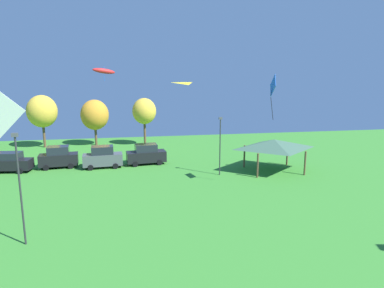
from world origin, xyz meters
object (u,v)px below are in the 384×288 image
(kite_flying_5, at_px, (189,92))
(kite_flying_0, at_px, (104,71))
(parked_car_third_from_left, at_px, (103,157))
(kite_flying_9, at_px, (273,87))
(parked_car_leftmost, at_px, (9,162))
(treeline_tree_3, at_px, (144,111))
(treeline_tree_2, at_px, (95,115))
(light_post_1, at_px, (220,143))
(parked_car_rightmost_in_row, at_px, (146,154))
(light_post_0, at_px, (20,184))
(parked_car_second_from_left, at_px, (59,157))
(treeline_tree_1, at_px, (42,111))
(park_pavilion, at_px, (274,144))

(kite_flying_5, bearing_deg, kite_flying_0, 161.06)
(parked_car_third_from_left, bearing_deg, kite_flying_5, -27.16)
(kite_flying_5, height_order, kite_flying_9, kite_flying_9)
(parked_car_leftmost, distance_m, treeline_tree_3, 20.28)
(kite_flying_0, distance_m, treeline_tree_2, 16.32)
(light_post_1, relative_size, treeline_tree_3, 0.87)
(kite_flying_9, bearing_deg, parked_car_rightmost_in_row, 133.07)
(parked_car_third_from_left, bearing_deg, light_post_1, -27.01)
(light_post_0, bearing_deg, kite_flying_0, 76.25)
(kite_flying_9, bearing_deg, kite_flying_5, 133.20)
(kite_flying_5, xyz_separation_m, parked_car_second_from_left, (-14.49, 4.93, -7.61))
(kite_flying_5, distance_m, treeline_tree_2, 21.58)
(light_post_0, distance_m, treeline_tree_3, 31.82)
(parked_car_rightmost_in_row, bearing_deg, parked_car_leftmost, 176.66)
(kite_flying_5, height_order, parked_car_third_from_left, kite_flying_5)
(kite_flying_0, distance_m, treeline_tree_3, 15.36)
(kite_flying_0, relative_size, light_post_1, 0.40)
(parked_car_rightmost_in_row, bearing_deg, kite_flying_5, -53.31)
(parked_car_rightmost_in_row, bearing_deg, treeline_tree_2, 112.14)
(parked_car_second_from_left, xyz_separation_m, treeline_tree_1, (-4.37, 12.52, 4.12))
(kite_flying_0, relative_size, park_pavilion, 0.36)
(light_post_1, bearing_deg, parked_car_second_from_left, 160.60)
(park_pavilion, bearing_deg, treeline_tree_1, 147.19)
(treeline_tree_3, bearing_deg, parked_car_rightmost_in_row, -91.85)
(treeline_tree_3, bearing_deg, treeline_tree_1, 176.07)
(kite_flying_9, xyz_separation_m, parked_car_leftmost, (-25.93, 10.81, -8.41))
(parked_car_third_from_left, distance_m, light_post_0, 18.61)
(kite_flying_9, relative_size, treeline_tree_1, 0.52)
(light_post_1, bearing_deg, kite_flying_0, 160.19)
(kite_flying_9, relative_size, parked_car_third_from_left, 0.89)
(parked_car_third_from_left, bearing_deg, light_post_0, -105.34)
(parked_car_third_from_left, xyz_separation_m, treeline_tree_3, (5.42, 12.45, 3.96))
(parked_car_third_from_left, relative_size, parked_car_rightmost_in_row, 0.95)
(park_pavilion, relative_size, treeline_tree_1, 0.89)
(parked_car_rightmost_in_row, bearing_deg, light_post_0, -120.60)
(kite_flying_5, distance_m, parked_car_leftmost, 21.38)
(parked_car_third_from_left, bearing_deg, treeline_tree_2, 93.89)
(parked_car_rightmost_in_row, height_order, treeline_tree_1, treeline_tree_1)
(parked_car_third_from_left, relative_size, park_pavilion, 0.66)
(kite_flying_0, bearing_deg, parked_car_leftmost, 174.77)
(kite_flying_5, distance_m, light_post_0, 19.75)
(parked_car_leftmost, bearing_deg, light_post_1, -6.01)
(light_post_0, xyz_separation_m, light_post_1, (16.10, 12.81, -0.46))
(kite_flying_0, distance_m, light_post_1, 14.70)
(parked_car_leftmost, distance_m, light_post_0, 19.46)
(kite_flying_9, bearing_deg, treeline_tree_3, 114.18)
(parked_car_rightmost_in_row, xyz_separation_m, light_post_0, (-8.55, -18.85, 2.79))
(parked_car_leftmost, xyz_separation_m, parked_car_third_from_left, (10.08, -0.02, 0.14))
(parked_car_rightmost_in_row, height_order, treeline_tree_3, treeline_tree_3)
(light_post_1, distance_m, treeline_tree_2, 24.05)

